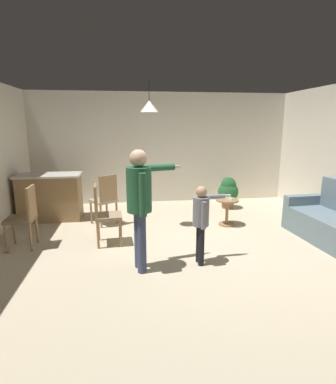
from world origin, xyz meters
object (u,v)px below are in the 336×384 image
object	(u,v)px
dining_chair_by_counter	(104,212)
spare_remote_on_table	(230,199)
kitchen_counter	(51,197)
person_adult	(140,197)
dining_chair_near_wall	(105,198)
potted_plant_corner	(228,191)
dining_chair_centre_back	(25,215)
person_child	(202,216)
side_table_by_couch	(227,209)

from	to	relation	value
dining_chair_by_counter	spare_remote_on_table	distance (m)	2.43
kitchen_counter	person_adult	xyz separation A→B (m)	(1.75, -2.50, 0.54)
person_adult	dining_chair_near_wall	xyz separation A→B (m)	(-0.60, 1.99, -0.47)
dining_chair_near_wall	potted_plant_corner	bearing A→B (deg)	-19.07
dining_chair_by_counter	dining_chair_centre_back	world-z (taller)	same
kitchen_counter	spare_remote_on_table	distance (m)	3.65
dining_chair_near_wall	dining_chair_centre_back	size ratio (longest dim) A/B	1.00
person_child	dining_chair_by_counter	bearing A→B (deg)	-126.10
person_child	dining_chair_centre_back	world-z (taller)	person_child
kitchen_counter	potted_plant_corner	xyz separation A→B (m)	(3.92, 0.35, -0.07)
person_adult	potted_plant_corner	bearing A→B (deg)	131.25
person_adult	potted_plant_corner	world-z (taller)	person_adult
side_table_by_couch	person_child	xyz separation A→B (m)	(-0.90, -1.58, 0.37)
kitchen_counter	side_table_by_couch	distance (m)	3.61
side_table_by_couch	dining_chair_near_wall	size ratio (longest dim) A/B	0.52
spare_remote_on_table	dining_chair_near_wall	bearing A→B (deg)	171.15
dining_chair_by_counter	dining_chair_centre_back	bearing A→B (deg)	-94.85
kitchen_counter	person_adult	distance (m)	3.10
dining_chair_by_counter	side_table_by_couch	bearing A→B (deg)	102.15
person_child	dining_chair_centre_back	xyz separation A→B (m)	(-2.63, 0.94, -0.16)
person_child	dining_chair_near_wall	xyz separation A→B (m)	(-1.45, 1.92, -0.16)
person_adult	dining_chair_by_counter	distance (m)	1.23
kitchen_counter	potted_plant_corner	size ratio (longest dim) A/B	1.72
dining_chair_by_counter	potted_plant_corner	size ratio (longest dim) A/B	1.37
side_table_by_couch	spare_remote_on_table	distance (m)	0.22
kitchen_counter	dining_chair_by_counter	xyz separation A→B (m)	(1.19, -1.52, 0.07)
person_adult	spare_remote_on_table	size ratio (longest dim) A/B	12.60
dining_chair_by_counter	spare_remote_on_table	world-z (taller)	dining_chair_by_counter
side_table_by_couch	dining_chair_near_wall	world-z (taller)	dining_chair_near_wall
kitchen_counter	dining_chair_centre_back	xyz separation A→B (m)	(-0.03, -1.50, 0.07)
dining_chair_near_wall	spare_remote_on_table	distance (m)	2.42
kitchen_counter	spare_remote_on_table	world-z (taller)	kitchen_counter
spare_remote_on_table	side_table_by_couch	bearing A→B (deg)	145.65
side_table_by_couch	person_adult	xyz separation A→B (m)	(-1.75, -1.65, 0.69)
kitchen_counter	dining_chair_centre_back	size ratio (longest dim) A/B	1.26
side_table_by_couch	dining_chair_centre_back	xyz separation A→B (m)	(-3.53, -0.64, 0.22)
person_child	potted_plant_corner	distance (m)	3.10
dining_chair_by_counter	potted_plant_corner	bearing A→B (deg)	120.53
kitchen_counter	side_table_by_couch	bearing A→B (deg)	-13.76
dining_chair_near_wall	potted_plant_corner	distance (m)	2.91
kitchen_counter	person_child	world-z (taller)	person_child
dining_chair_near_wall	side_table_by_couch	bearing A→B (deg)	-44.69
side_table_by_couch	potted_plant_corner	world-z (taller)	potted_plant_corner
kitchen_counter	spare_remote_on_table	size ratio (longest dim) A/B	9.69
person_adult	dining_chair_by_counter	world-z (taller)	person_adult
person_child	dining_chair_near_wall	size ratio (longest dim) A/B	1.13
dining_chair_centre_back	spare_remote_on_table	world-z (taller)	dining_chair_centre_back
side_table_by_couch	dining_chair_centre_back	world-z (taller)	dining_chair_centre_back
dining_chair_by_counter	dining_chair_near_wall	xyz separation A→B (m)	(-0.04, 1.01, 0.00)
kitchen_counter	potted_plant_corner	world-z (taller)	kitchen_counter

